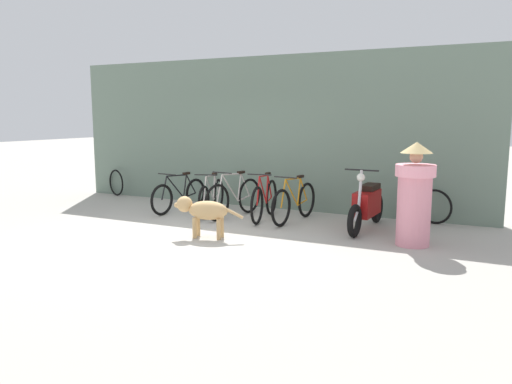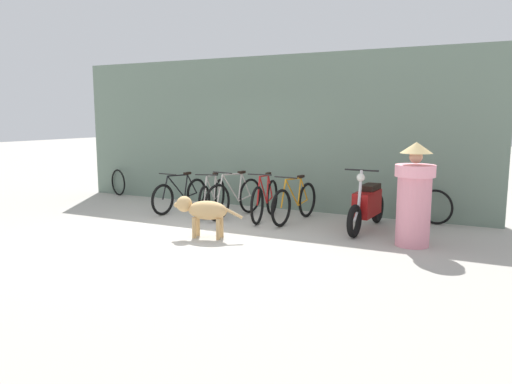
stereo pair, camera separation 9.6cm
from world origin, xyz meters
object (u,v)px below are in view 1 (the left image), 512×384
Objects in this scene: person_in_robes at (415,194)px; bicycle_0 at (179,195)px; motorcycle at (367,205)px; spare_tire_right at (116,183)px; bicycle_3 at (265,200)px; spare_tire_left at (435,207)px; bicycle_4 at (294,203)px; bicycle_1 at (212,197)px; bicycle_2 at (234,198)px; stray_dog at (203,210)px.

bicycle_0 is at bearing -22.56° from person_in_robes.
motorcycle is 2.86× the size of spare_tire_right.
bicycle_0 is at bearing -97.90° from bicycle_3.
bicycle_4 is at bearing -158.84° from spare_tire_left.
motorcycle is at bearing 75.34° from bicycle_1.
spare_tire_left is at bearing 137.78° from motorcycle.
bicycle_3 is 2.58× the size of spare_tire_left.
bicycle_4 is at bearing -90.12° from motorcycle.
bicycle_4 is at bearing 105.09° from bicycle_2.
bicycle_2 reaches higher than spare_tire_right.
bicycle_1 is at bearing -166.71° from spare_tire_left.
motorcycle reaches higher than bicycle_3.
bicycle_0 is 2.57× the size of spare_tire_right.
motorcycle is at bearing 96.39° from bicycle_0.
bicycle_3 is at bearing -87.28° from motorcycle.
bicycle_2 is at bearing -25.39° from person_in_robes.
bicycle_4 is 2.03m from stray_dog.
stray_dog is at bearing 21.66° from bicycle_2.
bicycle_0 is 0.77m from bicycle_1.
bicycle_2 is at bearing -90.35° from stray_dog.
bicycle_3 reaches higher than stray_dog.
bicycle_3 is 0.89× the size of motorcycle.
person_in_robes reaches higher than spare_tire_left.
spare_tire_right is at bearing -94.96° from bicycle_2.
bicycle_3 is at bearing -111.37° from stray_dog.
bicycle_4 is at bearing -10.24° from spare_tire_right.
bicycle_0 is at bearing -101.74° from bicycle_1.
motorcycle is at bearing 80.91° from bicycle_3.
bicycle_2 is 1.24m from bicycle_4.
bicycle_4 is 2.64× the size of spare_tire_left.
spare_tire_left is (2.41, 0.93, -0.04)m from bicycle_4.
bicycle_4 is (2.55, 0.09, 0.02)m from bicycle_0.
bicycle_4 is 0.91× the size of motorcycle.
bicycle_0 is 2.41m from stray_dog.
stray_dog is (-2.27, -1.75, 0.02)m from motorcycle.
bicycle_0 is 4.92m from person_in_robes.
bicycle_0 is 1.06× the size of person_in_robes.
person_in_robes reaches higher than bicycle_3.
bicycle_3 is 1.79m from stray_dog.
bicycle_3 is at bearing 96.99° from bicycle_0.
bicycle_0 is at bearing -21.40° from spare_tire_right.
spare_tire_left is at bearing 99.69° from bicycle_3.
bicycle_1 is at bearing -75.03° from stray_dog.
spare_tire_left is at bearing 117.06° from bicycle_4.
bicycle_2 is at bearing -94.55° from bicycle_3.
bicycle_3 is at bearing 75.38° from bicycle_1.
bicycle_4 is (1.79, 0.06, 0.01)m from bicycle_1.
spare_tire_left is at bearing 115.92° from bicycle_2.
bicycle_4 is at bearing -127.82° from stray_dog.
bicycle_4 is 5.25m from spare_tire_right.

